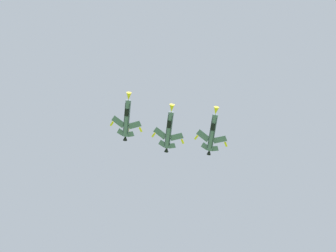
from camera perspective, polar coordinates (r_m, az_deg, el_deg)
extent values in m
cylinder|color=#4C5666|center=(134.29, 5.81, -0.84)|extent=(8.21, 10.85, 1.70)
cube|color=#232833|center=(133.86, 5.77, -0.91)|extent=(6.95, 9.15, 0.83)
cone|color=yellow|center=(131.68, 6.28, 1.99)|extent=(2.65, 2.86, 1.56)
cone|color=black|center=(137.04, 5.38, -3.41)|extent=(2.03, 2.09, 1.36)
ellipsoid|color=#192333|center=(133.87, 6.04, 0.28)|extent=(2.96, 3.42, 1.39)
cube|color=black|center=(132.73, 5.88, -0.12)|extent=(2.32, 2.55, 1.14)
cube|color=#4C5666|center=(134.54, 6.77, -1.76)|extent=(3.56, 4.48, 1.49)
cube|color=yellow|center=(134.75, 7.55, -2.39)|extent=(1.70, 1.27, 0.40)
cube|color=#4C5666|center=(135.28, 4.63, -1.27)|extent=(4.25, 2.35, 1.49)
cube|color=yellow|center=(136.08, 3.71, -1.50)|extent=(0.79, 1.65, 0.40)
cube|color=#4C5666|center=(136.14, 6.11, -2.94)|extent=(2.60, 2.72, 0.83)
cube|color=#4C5666|center=(136.57, 4.87, -2.65)|extent=(2.46, 2.13, 0.83)
cube|color=yellow|center=(137.85, 5.67, -2.39)|extent=(2.29, 2.70, 2.53)
cylinder|color=#4C5666|center=(134.54, 0.13, -0.50)|extent=(8.21, 10.85, 1.70)
cube|color=#232833|center=(134.12, 0.08, -0.57)|extent=(6.95, 9.15, 0.78)
cone|color=yellow|center=(131.88, 0.48, 2.33)|extent=(2.65, 2.86, 1.56)
cone|color=black|center=(137.34, -0.19, -3.07)|extent=(2.03, 2.09, 1.36)
ellipsoid|color=#192333|center=(134.09, 0.33, 0.62)|extent=(2.93, 3.41, 1.36)
cube|color=black|center=(132.97, 0.14, 0.22)|extent=(2.31, 2.54, 1.11)
cube|color=#4C5666|center=(134.64, 1.10, -1.41)|extent=(3.57, 4.51, 1.33)
cube|color=yellow|center=(134.73, 1.90, -2.03)|extent=(1.69, 1.27, 0.38)
cube|color=#4C5666|center=(135.70, -1.02, -0.95)|extent=(4.29, 2.36, 1.33)
cube|color=yellow|center=(136.63, -1.91, -1.19)|extent=(0.78, 1.65, 0.38)
cube|color=#4C5666|center=(136.33, 0.50, -2.59)|extent=(2.61, 2.74, 0.75)
cube|color=#4C5666|center=(136.94, -0.72, -2.32)|extent=(2.48, 2.13, 0.75)
cube|color=yellow|center=(138.10, 0.10, -2.05)|extent=(2.21, 2.65, 2.56)
cylinder|color=#4C5666|center=(135.22, -5.39, 1.03)|extent=(8.21, 10.85, 1.70)
cube|color=#232833|center=(134.81, -5.45, 0.96)|extent=(6.95, 9.15, 0.73)
cone|color=yellow|center=(132.67, -5.15, 3.88)|extent=(2.65, 2.86, 1.56)
cone|color=black|center=(137.92, -5.60, -1.56)|extent=(2.03, 2.09, 1.36)
ellipsoid|color=#192333|center=(134.81, -5.22, 2.16)|extent=(2.91, 3.39, 1.33)
cube|color=black|center=(133.70, -5.43, 1.77)|extent=(2.29, 2.53, 1.08)
cube|color=#4C5666|center=(135.13, -4.41, 0.14)|extent=(3.59, 4.54, 1.20)
cube|color=yellow|center=(135.06, -3.60, -0.47)|extent=(1.69, 1.27, 0.37)
cube|color=#4C5666|center=(136.53, -6.49, 0.56)|extent=(4.32, 2.36, 1.20)
cube|color=yellow|center=(137.59, -7.34, 0.30)|extent=(0.78, 1.65, 0.37)
cube|color=#4C5666|center=(136.84, -4.95, -1.06)|extent=(2.62, 2.75, 0.68)
cube|color=#4C5666|center=(137.65, -6.15, -0.81)|extent=(2.49, 2.13, 0.68)
cube|color=yellow|center=(138.70, -5.30, -0.55)|extent=(2.15, 2.60, 2.57)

